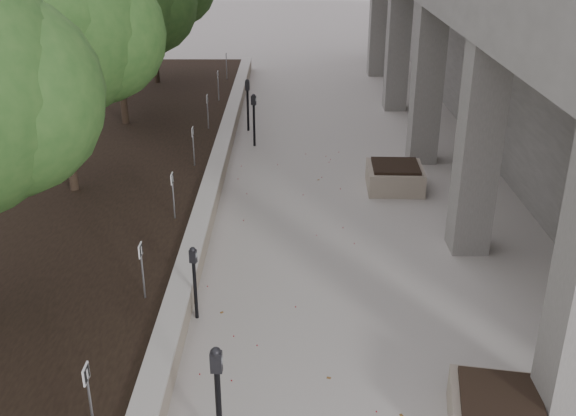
{
  "coord_description": "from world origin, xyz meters",
  "views": [
    {
      "loc": [
        -0.04,
        -5.6,
        6.04
      ],
      "look_at": [
        -0.08,
        5.68,
        0.99
      ],
      "focal_mm": 41.66,
      "sensor_mm": 36.0,
      "label": 1
    }
  ],
  "objects_px": {
    "crabapple_tree_4": "(116,27)",
    "parking_meter_4": "(254,120)",
    "crabapple_tree_5": "(151,3)",
    "parking_meter_5": "(248,105)",
    "parking_meter_3": "(195,283)",
    "planter_front": "(498,412)",
    "crabapple_tree_3": "(58,66)",
    "planter_back": "(395,177)",
    "parking_meter_2": "(219,404)"
  },
  "relations": [
    {
      "from": "crabapple_tree_4",
      "to": "parking_meter_5",
      "type": "xyz_separation_m",
      "value": [
        3.51,
        0.56,
        -2.34
      ]
    },
    {
      "from": "planter_front",
      "to": "planter_back",
      "type": "xyz_separation_m",
      "value": [
        -0.15,
        8.04,
        0.02
      ]
    },
    {
      "from": "parking_meter_2",
      "to": "crabapple_tree_5",
      "type": "bearing_deg",
      "value": 105.84
    },
    {
      "from": "parking_meter_4",
      "to": "planter_back",
      "type": "relative_size",
      "value": 1.15
    },
    {
      "from": "parking_meter_3",
      "to": "planter_front",
      "type": "height_order",
      "value": "parking_meter_3"
    },
    {
      "from": "planter_front",
      "to": "parking_meter_4",
      "type": "bearing_deg",
      "value": 107.96
    },
    {
      "from": "crabapple_tree_3",
      "to": "parking_meter_3",
      "type": "relative_size",
      "value": 4.23
    },
    {
      "from": "crabapple_tree_3",
      "to": "planter_back",
      "type": "bearing_deg",
      "value": 8.18
    },
    {
      "from": "parking_meter_2",
      "to": "planter_back",
      "type": "distance_m",
      "value": 9.12
    },
    {
      "from": "crabapple_tree_5",
      "to": "parking_meter_4",
      "type": "relative_size",
      "value": 3.68
    },
    {
      "from": "crabapple_tree_4",
      "to": "parking_meter_4",
      "type": "distance_m",
      "value": 4.53
    },
    {
      "from": "planter_front",
      "to": "crabapple_tree_3",
      "type": "bearing_deg",
      "value": 136.51
    },
    {
      "from": "crabapple_tree_5",
      "to": "parking_meter_5",
      "type": "xyz_separation_m",
      "value": [
        3.51,
        -4.44,
        -2.34
      ]
    },
    {
      "from": "crabapple_tree_5",
      "to": "planter_back",
      "type": "height_order",
      "value": "crabapple_tree_5"
    },
    {
      "from": "crabapple_tree_4",
      "to": "planter_back",
      "type": "distance_m",
      "value": 8.71
    },
    {
      "from": "crabapple_tree_5",
      "to": "crabapple_tree_3",
      "type": "bearing_deg",
      "value": -90.0
    },
    {
      "from": "parking_meter_2",
      "to": "planter_front",
      "type": "distance_m",
      "value": 3.52
    },
    {
      "from": "parking_meter_4",
      "to": "planter_back",
      "type": "xyz_separation_m",
      "value": [
        3.46,
        -3.12,
        -0.44
      ]
    },
    {
      "from": "crabapple_tree_5",
      "to": "parking_meter_5",
      "type": "bearing_deg",
      "value": -51.69
    },
    {
      "from": "crabapple_tree_3",
      "to": "parking_meter_3",
      "type": "height_order",
      "value": "crabapple_tree_3"
    },
    {
      "from": "parking_meter_4",
      "to": "parking_meter_5",
      "type": "bearing_deg",
      "value": 120.98
    },
    {
      "from": "crabapple_tree_5",
      "to": "parking_meter_4",
      "type": "xyz_separation_m",
      "value": [
        3.76,
        -5.84,
        -2.38
      ]
    },
    {
      "from": "crabapple_tree_3",
      "to": "planter_front",
      "type": "bearing_deg",
      "value": -43.49
    },
    {
      "from": "planter_back",
      "to": "parking_meter_5",
      "type": "bearing_deg",
      "value": 129.41
    },
    {
      "from": "parking_meter_3",
      "to": "planter_back",
      "type": "xyz_separation_m",
      "value": [
        3.97,
        5.5,
        -0.34
      ]
    },
    {
      "from": "crabapple_tree_4",
      "to": "parking_meter_4",
      "type": "xyz_separation_m",
      "value": [
        3.76,
        -0.84,
        -2.38
      ]
    },
    {
      "from": "crabapple_tree_3",
      "to": "parking_meter_3",
      "type": "bearing_deg",
      "value": -53.95
    },
    {
      "from": "crabapple_tree_5",
      "to": "crabapple_tree_4",
      "type": "bearing_deg",
      "value": -90.0
    },
    {
      "from": "planter_back",
      "to": "parking_meter_2",
      "type": "bearing_deg",
      "value": -111.23
    },
    {
      "from": "crabapple_tree_5",
      "to": "parking_meter_2",
      "type": "xyz_separation_m",
      "value": [
        3.93,
        -17.45,
        -2.33
      ]
    },
    {
      "from": "crabapple_tree_4",
      "to": "crabapple_tree_5",
      "type": "bearing_deg",
      "value": 90.0
    },
    {
      "from": "parking_meter_4",
      "to": "parking_meter_2",
      "type": "bearing_deg",
      "value": -68.44
    },
    {
      "from": "planter_back",
      "to": "parking_meter_4",
      "type": "bearing_deg",
      "value": 137.97
    },
    {
      "from": "parking_meter_4",
      "to": "planter_front",
      "type": "bearing_deg",
      "value": -51.3
    },
    {
      "from": "crabapple_tree_3",
      "to": "parking_meter_4",
      "type": "height_order",
      "value": "crabapple_tree_3"
    },
    {
      "from": "crabapple_tree_4",
      "to": "parking_meter_2",
      "type": "bearing_deg",
      "value": -72.5
    },
    {
      "from": "crabapple_tree_3",
      "to": "crabapple_tree_5",
      "type": "relative_size",
      "value": 1.0
    },
    {
      "from": "crabapple_tree_5",
      "to": "parking_meter_5",
      "type": "distance_m",
      "value": 6.12
    },
    {
      "from": "crabapple_tree_4",
      "to": "parking_meter_5",
      "type": "height_order",
      "value": "crabapple_tree_4"
    },
    {
      "from": "crabapple_tree_3",
      "to": "planter_back",
      "type": "xyz_separation_m",
      "value": [
        7.22,
        1.04,
        -2.82
      ]
    },
    {
      "from": "planter_front",
      "to": "crabapple_tree_5",
      "type": "bearing_deg",
      "value": 113.46
    },
    {
      "from": "crabapple_tree_4",
      "to": "parking_meter_4",
      "type": "bearing_deg",
      "value": -12.58
    },
    {
      "from": "parking_meter_2",
      "to": "parking_meter_3",
      "type": "bearing_deg",
      "value": 105.91
    },
    {
      "from": "crabapple_tree_4",
      "to": "parking_meter_2",
      "type": "relative_size",
      "value": 3.45
    },
    {
      "from": "planter_front",
      "to": "parking_meter_5",
      "type": "bearing_deg",
      "value": 107.13
    },
    {
      "from": "crabapple_tree_5",
      "to": "planter_front",
      "type": "bearing_deg",
      "value": -66.54
    },
    {
      "from": "parking_meter_2",
      "to": "parking_meter_5",
      "type": "height_order",
      "value": "parking_meter_2"
    },
    {
      "from": "parking_meter_3",
      "to": "planter_front",
      "type": "xyz_separation_m",
      "value": [
        4.13,
        -2.53,
        -0.37
      ]
    },
    {
      "from": "parking_meter_5",
      "to": "planter_front",
      "type": "height_order",
      "value": "parking_meter_5"
    },
    {
      "from": "crabapple_tree_3",
      "to": "parking_meter_5",
      "type": "relative_size",
      "value": 3.5
    }
  ]
}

